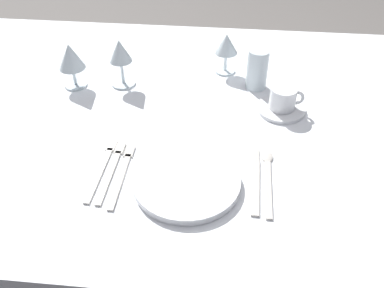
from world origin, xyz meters
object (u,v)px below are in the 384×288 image
(spoon_soup, at_px, (268,175))
(drink_tumbler, at_px, (257,71))
(fork_outer, at_px, (122,173))
(dinner_plate, at_px, (187,182))
(wine_glass_centre, at_px, (71,58))
(dinner_knife, at_px, (256,182))
(coffee_cup_left, at_px, (283,98))
(fork_salad, at_px, (102,167))
(fork_inner, at_px, (112,169))
(wine_glass_left, at_px, (120,54))
(wine_glass_right, at_px, (226,46))

(spoon_soup, distance_m, drink_tumbler, 0.38)
(fork_outer, distance_m, drink_tumbler, 0.52)
(dinner_plate, bearing_deg, wine_glass_centre, 134.66)
(dinner_knife, xyz_separation_m, coffee_cup_left, (0.08, 0.29, 0.04))
(dinner_plate, height_order, coffee_cup_left, coffee_cup_left)
(wine_glass_centre, bearing_deg, coffee_cup_left, -6.33)
(fork_salad, relative_size, coffee_cup_left, 2.30)
(fork_inner, bearing_deg, coffee_cup_left, 34.47)
(dinner_plate, relative_size, coffee_cup_left, 2.59)
(dinner_knife, bearing_deg, wine_glass_centre, 145.89)
(fork_outer, bearing_deg, wine_glass_left, 102.17)
(dinner_knife, distance_m, coffee_cup_left, 0.31)
(dinner_plate, height_order, wine_glass_left, wine_glass_left)
(dinner_knife, xyz_separation_m, wine_glass_centre, (-0.53, 0.36, 0.09))
(fork_inner, height_order, fork_salad, same)
(coffee_cup_left, bearing_deg, spoon_soup, -99.99)
(fork_inner, xyz_separation_m, spoon_soup, (0.37, 0.02, -0.00))
(wine_glass_left, bearing_deg, spoon_soup, -40.27)
(wine_glass_left, bearing_deg, dinner_plate, -59.69)
(fork_outer, bearing_deg, drink_tumbler, 52.42)
(wine_glass_left, relative_size, drink_tumbler, 1.19)
(fork_salad, height_order, spoon_soup, spoon_soup)
(coffee_cup_left, bearing_deg, dinner_knife, -104.49)
(dinner_plate, relative_size, wine_glass_right, 1.93)
(dinner_plate, bearing_deg, drink_tumbler, 69.46)
(fork_salad, distance_m, spoon_soup, 0.39)
(spoon_soup, relative_size, drink_tumbler, 1.79)
(spoon_soup, xyz_separation_m, wine_glass_centre, (-0.56, 0.33, 0.09))
(dinner_plate, distance_m, fork_salad, 0.21)
(coffee_cup_left, bearing_deg, fork_inner, -145.53)
(wine_glass_right, bearing_deg, drink_tumbler, -40.20)
(fork_inner, height_order, wine_glass_centre, wine_glass_centre)
(dinner_plate, distance_m, spoon_soup, 0.19)
(dinner_knife, bearing_deg, fork_outer, -179.92)
(fork_outer, relative_size, coffee_cup_left, 2.26)
(spoon_soup, height_order, wine_glass_right, wine_glass_right)
(spoon_soup, bearing_deg, fork_inner, -177.28)
(spoon_soup, height_order, wine_glass_centre, wine_glass_centre)
(wine_glass_right, bearing_deg, fork_outer, -114.20)
(wine_glass_centre, bearing_deg, wine_glass_right, 15.99)
(fork_inner, distance_m, spoon_soup, 0.37)
(fork_outer, xyz_separation_m, fork_salad, (-0.05, 0.02, 0.00))
(coffee_cup_left, bearing_deg, drink_tumbler, 121.86)
(dinner_knife, height_order, spoon_soup, spoon_soup)
(dinner_knife, distance_m, wine_glass_centre, 0.65)
(fork_salad, height_order, wine_glass_left, wine_glass_left)
(fork_salad, relative_size, wine_glass_left, 1.50)
(coffee_cup_left, bearing_deg, fork_outer, -142.67)
(dinner_plate, relative_size, wine_glass_left, 1.69)
(dinner_plate, bearing_deg, fork_salad, 169.96)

